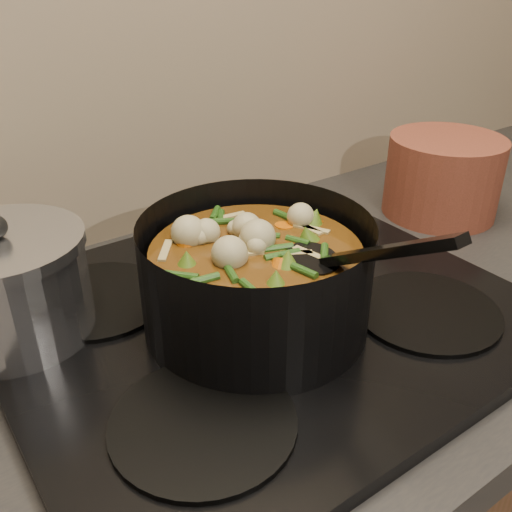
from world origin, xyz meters
TOP-DOWN VIEW (x-y plane):
  - stovetop at (0.00, 1.93)m, footprint 0.62×0.54m
  - stockpot at (-0.02, 1.91)m, footprint 0.30×0.38m
  - saucepan at (-0.26, 2.05)m, footprint 0.18×0.18m
  - terracotta_crock at (0.45, 2.01)m, footprint 0.23×0.23m

SIDE VIEW (x-z plane):
  - stovetop at x=0.00m, z-range 0.91..0.93m
  - terracotta_crock at x=0.45m, z-range 0.91..1.05m
  - stockpot at x=-0.02m, z-range 0.89..1.09m
  - saucepan at x=-0.26m, z-range 0.92..1.07m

